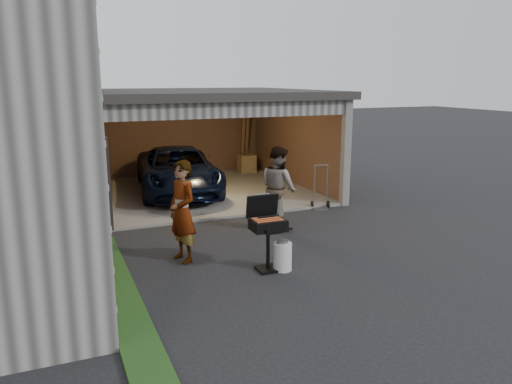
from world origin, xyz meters
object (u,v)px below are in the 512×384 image
woman (182,211)px  hand_truck (321,200)px  propane_tank (282,256)px  minivan (178,172)px  plywood_panel (101,247)px  man (278,188)px  bbq_grill (267,227)px

woman → hand_truck: woman is taller
propane_tank → hand_truck: bearing=51.2°
minivan → woman: (-1.23, -5.19, 0.28)m
minivan → propane_tank: minivan is taller
plywood_panel → hand_truck: (5.55, 2.32, -0.25)m
plywood_panel → man: bearing=18.0°
minivan → plywood_panel: size_ratio=4.82×
propane_tank → hand_truck: 4.30m
woman → hand_truck: 4.75m
man → bbq_grill: size_ratio=1.41×
minivan → hand_truck: 4.16m
bbq_grill → plywood_panel: bearing=160.8°
man → bbq_grill: (-1.24, -2.17, -0.14)m
woman → propane_tank: (1.44, -1.11, -0.67)m
woman → propane_tank: woman is taller
man → plywood_panel: (-3.86, -1.25, -0.44)m
minivan → plywood_panel: 5.91m
minivan → plywood_panel: minivan is taller
bbq_grill → propane_tank: size_ratio=2.64×
propane_tank → hand_truck: size_ratio=0.43×
man → propane_tank: bearing=145.9°
minivan → plywood_panel: bearing=-109.1°
man → propane_tank: (-1.00, -2.28, -0.66)m
minivan → propane_tank: size_ratio=9.36×
woman → plywood_panel: 1.49m
woman → bbq_grill: bearing=32.8°
minivan → bbq_grill: bearing=-82.7°
bbq_grill → hand_truck: (2.93, 3.24, -0.55)m
plywood_panel → hand_truck: 6.02m
woman → man: woman is taller
hand_truck → minivan: bearing=155.3°
minivan → hand_truck: (2.91, -2.95, -0.41)m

